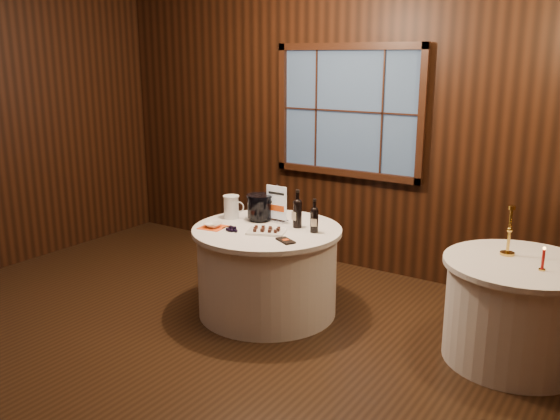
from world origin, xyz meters
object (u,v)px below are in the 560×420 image
Objects in this scene: ice_bucket at (259,207)px; grape_bunch at (233,229)px; side_table at (516,311)px; chocolate_box at (286,241)px; sign_stand at (277,209)px; main_table at (267,270)px; red_candle at (543,261)px; port_bottle_right at (314,218)px; port_bottle_left at (297,211)px; brass_candlestick at (509,237)px; cracker_bowl at (213,225)px; chocolate_plate at (266,231)px; glass_pitcher at (231,207)px.

ice_bucket is 0.41m from grape_bunch.
chocolate_box is at bearing -162.20° from side_table.
main_table is at bearing -79.35° from sign_stand.
red_candle is (2.16, 0.19, 0.45)m from main_table.
chocolate_box is (-0.06, -0.34, -0.12)m from port_bottle_right.
sign_stand reaches higher than side_table.
port_bottle_right is at bearing 30.80° from grape_bunch.
side_table is 3.29× the size of port_bottle_left.
port_bottle_right reaches higher than grape_bunch.
main_table is 1.19× the size of side_table.
brass_candlestick is at bearing -11.81° from port_bottle_right.
sign_stand is at bearing -172.97° from port_bottle_left.
port_bottle_left is at bearing 34.01° from cracker_bowl.
ice_bucket is (-0.59, 0.05, 0.00)m from port_bottle_right.
red_candle is at bearing 0.75° from ice_bucket.
ice_bucket is 1.38× the size of red_candle.
red_candle reaches higher than grape_bunch.
port_bottle_right is at bearing -177.40° from red_candle.
brass_candlestick is (1.68, 0.24, -0.01)m from port_bottle_left.
port_bottle_right is (-1.60, -0.19, 0.51)m from side_table.
ice_bucket reaches higher than chocolate_box.
main_table is at bearing -174.92° from red_candle.
port_bottle_left is 2.30× the size of cracker_bowl.
sign_stand reaches higher than ice_bucket.
side_table is 5.75× the size of grape_bunch.
chocolate_plate is 0.29m from grape_bunch.
ice_bucket is at bearing 170.94° from chocolate_box.
ice_bucket is at bearing 152.30° from port_bottle_right.
port_bottle_left reaches higher than side_table.
cracker_bowl is 2.37m from brass_candlestick.
side_table is at bearing 21.69° from port_bottle_left.
glass_pitcher is (-0.65, -0.08, -0.04)m from port_bottle_left.
port_bottle_right reaches higher than side_table.
red_candle is at bearing -37.24° from brass_candlestick.
brass_candlestick reaches higher than ice_bucket.
chocolate_box is (0.34, -0.23, 0.39)m from main_table.
chocolate_box is (-1.66, -0.53, 0.39)m from side_table.
port_bottle_left is at bearing -8.97° from sign_stand.
side_table is at bearing 13.80° from grape_bunch.
grape_bunch is (-0.15, -0.44, -0.09)m from sign_stand.
side_table is 5.15× the size of glass_pitcher.
ice_bucket is 1.12× the size of glass_pitcher.
side_table is 2.49m from cracker_bowl.
chocolate_plate reaches higher than side_table.
main_table is 0.57m from ice_bucket.
port_bottle_left is 0.90× the size of chocolate_plate.
port_bottle_right is at bearing 3.05° from port_bottle_left.
port_bottle_right is 0.37m from chocolate_box.
glass_pitcher is at bearing -172.09° from brass_candlestick.
grape_bunch is at bearing -162.78° from brass_candlestick.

